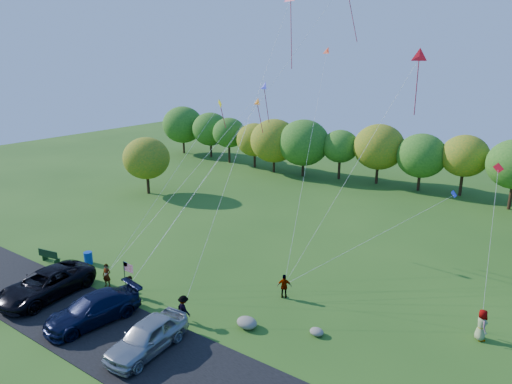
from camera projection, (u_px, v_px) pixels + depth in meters
ground at (172, 312)px, 29.87m from camera, size 140.00×140.00×0.00m
asphalt_lane at (123, 341)px, 26.72m from camera, size 44.00×6.00×0.06m
treeline at (397, 155)px, 55.43m from camera, size 74.67×27.68×8.41m
minivan_dark at (46, 284)px, 31.44m from camera, size 3.62×6.92×1.86m
minivan_navy at (93, 309)px, 28.39m from camera, size 3.43×6.34×1.74m
minivan_silver at (147, 336)px, 25.54m from camera, size 2.50×5.47×1.82m
flyer_a at (107, 275)px, 32.95m from camera, size 0.74×0.61×1.75m
flyer_b at (131, 287)px, 31.53m from camera, size 0.78×0.62×1.55m
flyer_c at (184, 309)px, 28.48m from camera, size 1.26×0.87×1.80m
flyer_d at (284, 286)px, 31.38m from camera, size 1.09×0.87×1.74m
flyer_e at (481, 325)px, 26.67m from camera, size 1.00×1.12×1.93m
park_bench at (49, 256)px, 36.87m from camera, size 2.02×0.67×1.12m
trash_barrel at (88, 258)px, 36.73m from camera, size 0.67×0.67×1.00m
flag_assembly at (127, 271)px, 31.15m from camera, size 0.97×0.63×2.64m
boulder_near at (247, 323)px, 28.02m from camera, size 1.34×1.05×0.67m
boulder_far at (317, 332)px, 27.28m from camera, size 0.86×0.71×0.45m
kites_aloft at (319, 43)px, 34.29m from camera, size 23.00×8.15×16.62m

